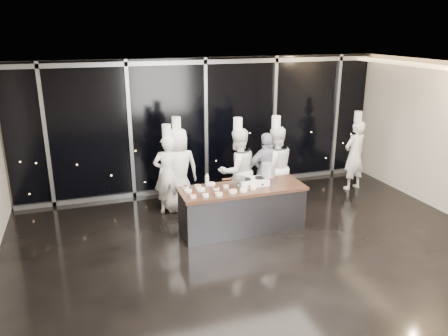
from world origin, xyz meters
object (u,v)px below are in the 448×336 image
object	(u,v)px
frying_pan	(238,178)
chef_left	(178,169)
guest	(267,172)
stock_pot	(268,170)
chef_center	(237,170)
chef_right	(274,167)
chef_side	(354,154)
chef_far_left	(168,174)
demo_counter	(242,208)
stove	(253,182)

from	to	relation	value
frying_pan	chef_left	distance (m)	1.59
guest	frying_pan	bearing A→B (deg)	38.16
stock_pot	chef_center	size ratio (longest dim) A/B	0.13
chef_right	chef_center	bearing A→B (deg)	-1.55
frying_pan	chef_left	bearing A→B (deg)	127.22
chef_center	chef_side	size ratio (longest dim) A/B	1.06
chef_far_left	stock_pot	bearing A→B (deg)	150.49
chef_far_left	frying_pan	bearing A→B (deg)	138.60
frying_pan	chef_right	world-z (taller)	chef_right
chef_center	chef_right	distance (m)	0.86
demo_counter	chef_far_left	size ratio (longest dim) A/B	1.26
stock_pot	chef_right	world-z (taller)	chef_right
stove	frying_pan	size ratio (longest dim) A/B	1.25
frying_pan	stock_pot	size ratio (longest dim) A/B	1.78
stove	guest	bearing A→B (deg)	51.82
stock_pot	chef_right	xyz separation A→B (m)	(0.53, 0.85, -0.25)
demo_counter	guest	xyz separation A→B (m)	(0.88, 0.80, 0.42)
stove	chef_right	world-z (taller)	chef_right
demo_counter	chef_far_left	bearing A→B (deg)	131.64
chef_center	chef_side	distance (m)	3.23
frying_pan	chef_side	bearing A→B (deg)	21.92
stove	stock_pot	distance (m)	0.38
stove	chef_far_left	bearing A→B (deg)	141.18
guest	chef_side	world-z (taller)	chef_side
chef_left	chef_right	bearing A→B (deg)	163.27
frying_pan	stove	bearing A→B (deg)	0.01
chef_far_left	chef_side	world-z (taller)	chef_side
chef_side	stove	bearing A→B (deg)	8.69
stove	chef_left	world-z (taller)	chef_left
stock_pot	chef_left	xyz separation A→B (m)	(-1.53, 1.33, -0.24)
chef_center	stove	bearing A→B (deg)	78.85
demo_counter	stock_pot	size ratio (longest dim) A/B	9.20
chef_left	stock_pot	bearing A→B (deg)	135.29
demo_counter	chef_left	world-z (taller)	chef_left
chef_left	chef_far_left	bearing A→B (deg)	10.14
frying_pan	stock_pot	world-z (taller)	stock_pot
stove	chef_side	world-z (taller)	chef_side
stove	chef_left	bearing A→B (deg)	135.06
stock_pot	chef_far_left	distance (m)	2.19
chef_right	chef_side	world-z (taller)	chef_right
chef_right	stove	bearing A→B (deg)	44.12
demo_counter	guest	bearing A→B (deg)	42.42
stove	chef_side	size ratio (longest dim) A/B	0.30
stock_pot	chef_center	world-z (taller)	chef_center
demo_counter	frying_pan	xyz separation A→B (m)	(-0.06, 0.08, 0.61)
chef_far_left	stove	bearing A→B (deg)	145.16
stove	stock_pot	world-z (taller)	stock_pot
demo_counter	chef_center	xyz separation A→B (m)	(0.24, 0.93, 0.48)
stove	chef_far_left	size ratio (longest dim) A/B	0.31
stock_pot	chef_right	distance (m)	1.04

